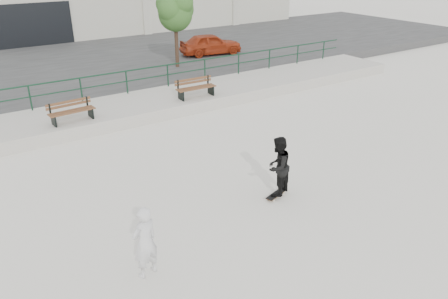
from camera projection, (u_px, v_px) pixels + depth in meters
ground at (260, 228)px, 10.80m from camera, size 120.00×120.00×0.00m
ledge at (118, 111)px, 17.88m from camera, size 30.00×3.00×0.50m
parking_strip at (61, 68)px, 24.31m from camera, size 60.00×14.00×0.50m
railing at (104, 80)px, 18.45m from camera, size 28.00×0.06×1.03m
bench_left at (71, 111)px, 16.00m from camera, size 1.70×0.61×0.77m
bench_right at (195, 88)px, 18.65m from camera, size 1.76×0.56×0.81m
tree at (175, 10)px, 22.47m from camera, size 2.20×1.96×3.91m
red_car at (211, 44)px, 26.15m from camera, size 3.90×2.12×1.26m
skateboard at (276, 194)px, 12.17m from camera, size 0.80×0.42×0.09m
standing_skater at (278, 166)px, 11.80m from camera, size 1.01×0.91×1.70m
seated_skater at (145, 242)px, 8.95m from camera, size 0.68×0.54×1.65m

